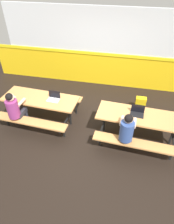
{
  "coord_description": "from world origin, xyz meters",
  "views": [
    {
      "loc": [
        0.86,
        -3.97,
        3.72
      ],
      "look_at": [
        0.0,
        -0.06,
        0.55
      ],
      "focal_mm": 31.54,
      "sensor_mm": 36.0,
      "label": 1
    }
  ],
  "objects_px": {
    "laptop_silver": "(54,98)",
    "laptop_dark": "(137,112)",
    "picnic_table_left": "(41,103)",
    "picnic_table_right": "(139,121)",
    "student_nearer": "(15,108)",
    "backpack_dark": "(140,104)",
    "student_further": "(127,130)"
  },
  "relations": [
    {
      "from": "picnic_table_right",
      "to": "student_further",
      "type": "bearing_deg",
      "value": -116.88
    },
    {
      "from": "picnic_table_right",
      "to": "student_further",
      "type": "xyz_separation_m",
      "value": [
        -0.27,
        -0.54,
        0.13
      ]
    },
    {
      "from": "student_nearer",
      "to": "backpack_dark",
      "type": "relative_size",
      "value": 2.74
    },
    {
      "from": "laptop_silver",
      "to": "laptop_dark",
      "type": "xyz_separation_m",
      "value": [
        2.17,
        -0.16,
        0.0
      ]
    },
    {
      "from": "laptop_silver",
      "to": "laptop_dark",
      "type": "relative_size",
      "value": 1.0
    },
    {
      "from": "picnic_table_left",
      "to": "laptop_silver",
      "type": "bearing_deg",
      "value": 2.13
    },
    {
      "from": "picnic_table_right",
      "to": "laptop_silver",
      "type": "height_order",
      "value": "laptop_silver"
    },
    {
      "from": "picnic_table_right",
      "to": "student_nearer",
      "type": "height_order",
      "value": "student_nearer"
    },
    {
      "from": "picnic_table_left",
      "to": "laptop_silver",
      "type": "xyz_separation_m",
      "value": [
        0.39,
        0.01,
        0.21
      ]
    },
    {
      "from": "student_further",
      "to": "laptop_dark",
      "type": "distance_m",
      "value": 0.62
    },
    {
      "from": "student_further",
      "to": "backpack_dark",
      "type": "height_order",
      "value": "student_further"
    },
    {
      "from": "picnic_table_left",
      "to": "laptop_dark",
      "type": "bearing_deg",
      "value": -3.22
    },
    {
      "from": "picnic_table_left",
      "to": "picnic_table_right",
      "type": "distance_m",
      "value": 2.64
    },
    {
      "from": "student_nearer",
      "to": "laptop_dark",
      "type": "bearing_deg",
      "value": 7.31
    },
    {
      "from": "student_nearer",
      "to": "backpack_dark",
      "type": "height_order",
      "value": "student_nearer"
    },
    {
      "from": "student_nearer",
      "to": "student_further",
      "type": "distance_m",
      "value": 2.82
    },
    {
      "from": "laptop_dark",
      "to": "backpack_dark",
      "type": "distance_m",
      "value": 1.34
    },
    {
      "from": "student_further",
      "to": "laptop_dark",
      "type": "xyz_separation_m",
      "value": [
        0.21,
        0.58,
        0.08
      ]
    },
    {
      "from": "picnic_table_right",
      "to": "picnic_table_left",
      "type": "bearing_deg",
      "value": 175.96
    },
    {
      "from": "laptop_dark",
      "to": "backpack_dark",
      "type": "relative_size",
      "value": 0.76
    },
    {
      "from": "picnic_table_left",
      "to": "picnic_table_right",
      "type": "relative_size",
      "value": 1.0
    },
    {
      "from": "student_nearer",
      "to": "picnic_table_right",
      "type": "bearing_deg",
      "value": 6.38
    },
    {
      "from": "laptop_dark",
      "to": "picnic_table_left",
      "type": "bearing_deg",
      "value": 176.78
    },
    {
      "from": "picnic_table_right",
      "to": "student_further",
      "type": "distance_m",
      "value": 0.62
    },
    {
      "from": "picnic_table_left",
      "to": "laptop_dark",
      "type": "distance_m",
      "value": 2.57
    },
    {
      "from": "picnic_table_right",
      "to": "backpack_dark",
      "type": "relative_size",
      "value": 4.73
    },
    {
      "from": "student_nearer",
      "to": "picnic_table_left",
      "type": "bearing_deg",
      "value": 49.43
    },
    {
      "from": "picnic_table_left",
      "to": "student_further",
      "type": "distance_m",
      "value": 2.47
    },
    {
      "from": "picnic_table_left",
      "to": "laptop_dark",
      "type": "xyz_separation_m",
      "value": [
        2.56,
        -0.14,
        0.21
      ]
    },
    {
      "from": "backpack_dark",
      "to": "laptop_dark",
      "type": "bearing_deg",
      "value": -97.65
    },
    {
      "from": "student_further",
      "to": "picnic_table_right",
      "type": "bearing_deg",
      "value": 63.12
    },
    {
      "from": "picnic_table_left",
      "to": "student_further",
      "type": "bearing_deg",
      "value": -17.16
    }
  ]
}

